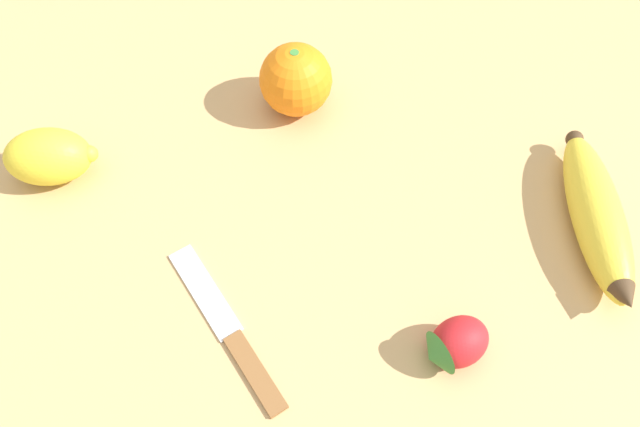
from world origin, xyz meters
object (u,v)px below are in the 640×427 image
Objects in this scene: orange at (296,80)px; strawberry at (455,344)px; lemon at (49,157)px; banana at (597,216)px; paring_knife at (229,331)px.

orange is 1.21× the size of strawberry.
orange is 0.30m from strawberry.
strawberry is at bearing 111.69° from lemon.
banana is 0.31m from orange.
banana is at bearing -169.28° from strawberry.
paring_knife is at bearing -73.39° from banana.
lemon is 0.25m from paring_knife.
banana is at bearing 131.24° from lemon.
strawberry is 0.19m from paring_knife.
strawberry is 0.35× the size of paring_knife.
lemon is (0.23, -0.09, -0.01)m from orange.
banana is 1.68× the size of lemon.
banana reaches higher than paring_knife.
strawberry is at bearing 74.22° from orange.
strawberry reaches higher than paring_knife.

